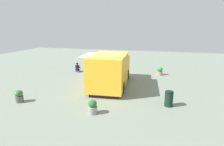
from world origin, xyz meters
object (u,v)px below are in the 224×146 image
object	(u,v)px
food_truck	(111,71)
planter_flowering_side	(19,96)
trash_bin	(169,98)
planter_flowering_near	(93,107)
person_customer	(78,68)
planter_flowering_far	(160,71)

from	to	relation	value
food_truck	planter_flowering_side	bearing A→B (deg)	134.23
food_truck	trash_bin	distance (m)	4.65
food_truck	planter_flowering_near	size ratio (longest dim) A/B	7.74
planter_flowering_near	person_customer	bearing A→B (deg)	30.00
planter_flowering_far	trash_bin	world-z (taller)	trash_bin
food_truck	planter_flowering_far	world-z (taller)	food_truck
person_customer	trash_bin	bearing A→B (deg)	-125.66
planter_flowering_side	trash_bin	bearing A→B (deg)	-78.82
planter_flowering_far	planter_flowering_near	bearing A→B (deg)	159.88
person_customer	planter_flowering_far	size ratio (longest dim) A/B	1.20
planter_flowering_near	planter_flowering_far	xyz separation A→B (m)	(8.33, -3.05, 0.00)
trash_bin	planter_flowering_side	bearing A→B (deg)	101.18
person_customer	planter_flowering_far	bearing A→B (deg)	-83.90
planter_flowering_far	planter_flowering_side	bearing A→B (deg)	137.10
food_truck	planter_flowering_far	xyz separation A→B (m)	(4.01, -3.33, -0.77)
planter_flowering_far	planter_flowering_side	xyz separation A→B (m)	(-8.08, 7.51, 0.00)
person_customer	trash_bin	xyz separation A→B (m)	(-5.70, -7.94, 0.11)
planter_flowering_side	trash_bin	size ratio (longest dim) A/B	0.81
food_truck	trash_bin	size ratio (longest dim) A/B	6.26
planter_flowering_near	planter_flowering_side	size ratio (longest dim) A/B	1.00
person_customer	planter_flowering_side	world-z (taller)	person_customer
planter_flowering_side	person_customer	bearing A→B (deg)	-0.85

